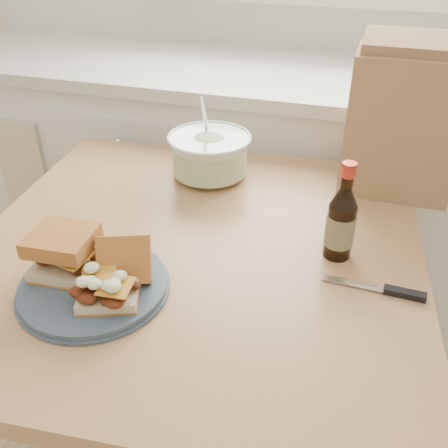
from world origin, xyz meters
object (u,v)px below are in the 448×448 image
(coleslaw_bowl, at_px, (210,157))
(paper_bag, at_px, (403,125))
(dining_table, at_px, (196,286))
(beer_bottle, at_px, (341,223))
(plate, at_px, (94,286))

(coleslaw_bowl, bearing_deg, paper_bag, 9.07)
(coleslaw_bowl, bearing_deg, dining_table, -77.80)
(coleslaw_bowl, distance_m, beer_bottle, 0.44)
(beer_bottle, relative_size, paper_bag, 0.62)
(plate, relative_size, beer_bottle, 1.31)
(paper_bag, bearing_deg, plate, -131.29)
(dining_table, relative_size, beer_bottle, 4.89)
(beer_bottle, bearing_deg, dining_table, 170.95)
(coleslaw_bowl, distance_m, paper_bag, 0.48)
(dining_table, distance_m, plate, 0.27)
(plate, height_order, coleslaw_bowl, coleslaw_bowl)
(plate, relative_size, coleslaw_bowl, 1.26)
(plate, height_order, paper_bag, paper_bag)
(dining_table, relative_size, plate, 3.74)
(dining_table, height_order, plate, plate)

